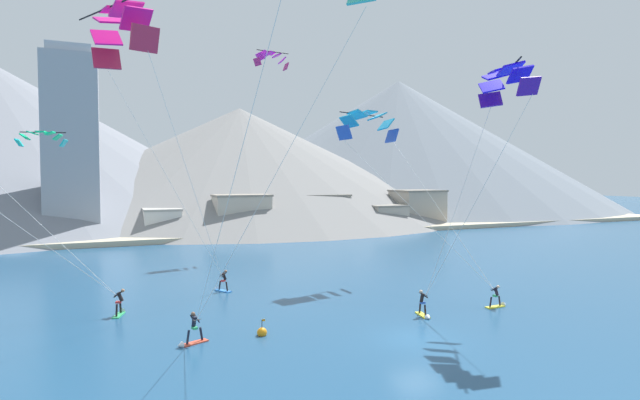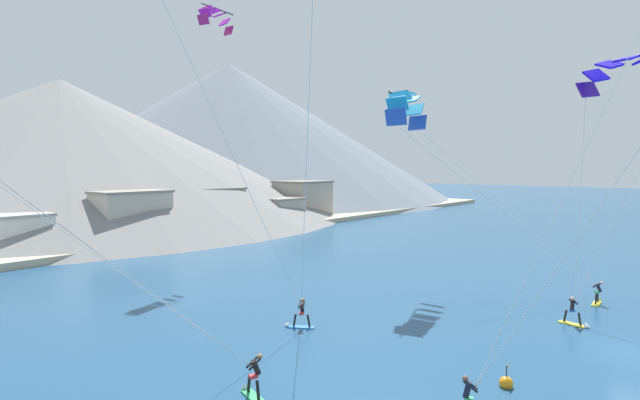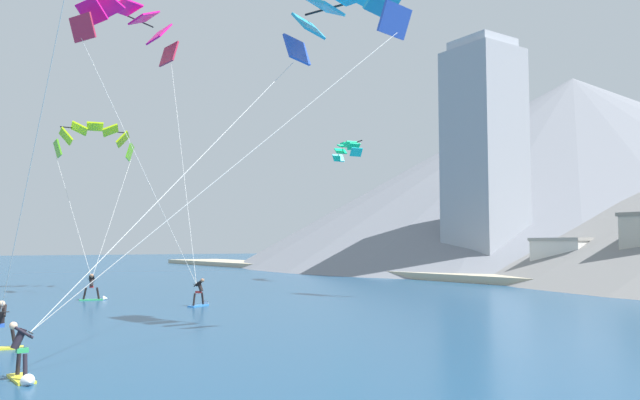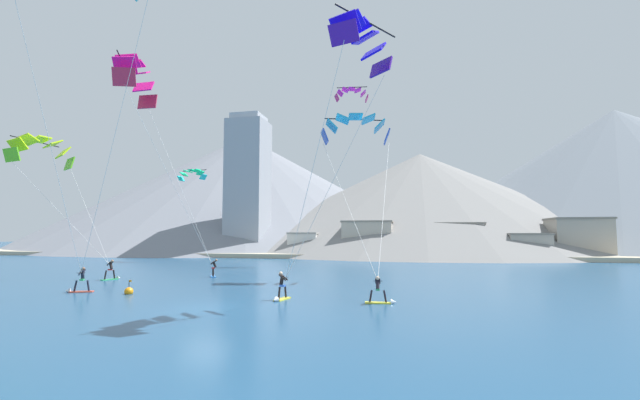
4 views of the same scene
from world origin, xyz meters
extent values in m
plane|color=navy|center=(0.00, 0.00, 0.00)|extent=(400.00, 400.00, 0.00)
cube|color=yellow|center=(2.99, 3.65, 0.04)|extent=(0.70, 1.50, 0.07)
cylinder|color=black|center=(3.06, 4.04, 0.42)|extent=(0.16, 0.26, 0.71)
cylinder|color=black|center=(2.91, 3.26, 0.42)|extent=(0.16, 0.26, 0.71)
cube|color=blue|center=(2.99, 3.65, 0.81)|extent=(0.34, 0.28, 0.12)
cylinder|color=black|center=(2.94, 3.66, 1.14)|extent=(0.35, 0.27, 0.60)
cylinder|color=black|center=(3.06, 3.76, 1.31)|extent=(0.52, 0.17, 0.39)
cylinder|color=black|center=(3.02, 3.53, 1.31)|extent=(0.52, 0.17, 0.39)
cylinder|color=black|center=(3.22, 3.61, 1.28)|extent=(0.13, 0.52, 0.03)
sphere|color=beige|center=(2.87, 3.67, 1.53)|extent=(0.22, 0.22, 0.22)
cone|color=white|center=(2.83, 2.80, 0.10)|extent=(0.41, 0.36, 0.36)
cube|color=#E54C33|center=(-11.10, 3.90, 0.04)|extent=(1.50, 0.96, 0.07)
cylinder|color=black|center=(-10.74, 4.05, 0.43)|extent=(0.27, 0.20, 0.72)
cylinder|color=black|center=(-11.47, 3.75, 0.43)|extent=(0.27, 0.20, 0.72)
cube|color=#33B266|center=(-11.10, 3.90, 0.82)|extent=(0.33, 0.37, 0.12)
cylinder|color=black|center=(-11.12, 3.95, 1.15)|extent=(0.32, 0.39, 0.61)
cylinder|color=black|center=(-10.98, 3.90, 1.32)|extent=(0.27, 0.51, 0.40)
cylinder|color=black|center=(-11.19, 3.81, 1.32)|extent=(0.27, 0.51, 0.40)
cylinder|color=black|center=(-11.01, 3.69, 1.29)|extent=(0.49, 0.23, 0.03)
sphere|color=brown|center=(-11.15, 4.03, 1.54)|extent=(0.22, 0.22, 0.22)
cone|color=white|center=(-11.90, 3.57, 0.10)|extent=(0.42, 0.45, 0.36)
cube|color=#337FDB|center=(-7.19, 15.23, 0.04)|extent=(1.10, 1.47, 0.07)
cylinder|color=black|center=(-6.99, 14.89, 0.42)|extent=(0.22, 0.26, 0.71)
cylinder|color=black|center=(-7.39, 15.58, 0.42)|extent=(0.22, 0.26, 0.71)
cube|color=red|center=(-7.19, 15.23, 0.81)|extent=(0.37, 0.34, 0.12)
cylinder|color=black|center=(-7.10, 15.28, 1.14)|extent=(0.47, 0.39, 0.60)
cylinder|color=black|center=(-7.13, 15.13, 1.31)|extent=(0.48, 0.32, 0.39)
cylinder|color=black|center=(-7.24, 15.33, 1.31)|extent=(0.48, 0.32, 0.39)
cylinder|color=black|center=(-7.34, 15.14, 1.28)|extent=(0.29, 0.47, 0.03)
sphere|color=#9E7051|center=(-6.96, 15.36, 1.50)|extent=(0.22, 0.22, 0.22)
cone|color=white|center=(-7.62, 15.99, 0.10)|extent=(0.46, 0.44, 0.36)
cube|color=#33B266|center=(-14.69, 11.13, 0.04)|extent=(0.85, 1.51, 0.07)
cylinder|color=black|center=(-14.81, 10.75, 0.44)|extent=(0.19, 0.28, 0.76)
cylinder|color=black|center=(-14.57, 11.50, 0.44)|extent=(0.19, 0.28, 0.76)
cube|color=red|center=(-14.69, 11.13, 0.86)|extent=(0.38, 0.33, 0.12)
cylinder|color=black|center=(-14.59, 11.09, 1.20)|extent=(0.49, 0.35, 0.65)
cylinder|color=black|center=(-14.72, 11.01, 1.38)|extent=(0.55, 0.25, 0.42)
cylinder|color=black|center=(-14.65, 11.24, 1.38)|extent=(0.55, 0.25, 0.42)
cylinder|color=black|center=(-14.86, 11.18, 1.35)|extent=(0.19, 0.51, 0.03)
sphere|color=#9E7051|center=(-14.43, 11.04, 1.59)|extent=(0.23, 0.23, 0.23)
cone|color=white|center=(-14.43, 11.96, 0.10)|extent=(0.43, 0.39, 0.36)
cube|color=yellow|center=(8.64, 3.44, 0.04)|extent=(1.46, 0.51, 0.07)
cylinder|color=#231E28|center=(8.25, 3.42, 0.40)|extent=(0.23, 0.12, 0.67)
cylinder|color=#231E28|center=(9.04, 3.46, 0.40)|extent=(0.23, 0.12, 0.67)
cube|color=#33B266|center=(8.64, 3.44, 0.77)|extent=(0.23, 0.29, 0.12)
cylinder|color=#231E28|center=(8.65, 3.35, 1.08)|extent=(0.22, 0.40, 0.57)
cylinder|color=#231E28|center=(8.53, 3.44, 1.24)|extent=(0.10, 0.49, 0.37)
cylinder|color=#231E28|center=(8.75, 3.45, 1.24)|extent=(0.10, 0.49, 0.37)
cylinder|color=black|center=(8.63, 3.63, 1.22)|extent=(0.52, 0.06, 0.03)
sphere|color=beige|center=(8.65, 3.20, 1.43)|extent=(0.21, 0.21, 0.21)
cone|color=white|center=(9.51, 3.48, 0.10)|extent=(0.32, 0.37, 0.36)
cube|color=#421498|center=(8.89, 4.48, 14.00)|extent=(1.45, 1.31, 1.19)
cube|color=#1C0CE9|center=(8.49, 3.94, 14.79)|extent=(1.56, 1.50, 1.10)
cube|color=#1C0CE9|center=(8.09, 3.13, 15.31)|extent=(1.64, 1.55, 0.86)
cube|color=#1C0CE9|center=(7.74, 2.17, 15.50)|extent=(1.69, 1.46, 0.51)
cube|color=#1C0CE9|center=(7.48, 1.18, 15.31)|extent=(1.70, 1.30, 0.86)
cube|color=#1C0CE9|center=(7.35, 0.29, 14.79)|extent=(1.67, 1.02, 1.10)
cube|color=#421498|center=(7.38, -0.38, 14.00)|extent=(1.59, 0.67, 1.19)
cylinder|color=black|center=(8.34, 1.98, 15.67)|extent=(2.91, 4.43, 0.10)
cylinder|color=silver|center=(6.14, 4.12, 7.41)|extent=(5.89, 1.04, 12.26)
cylinder|color=silver|center=(5.33, 1.50, 7.41)|extent=(4.26, 4.25, 12.26)
cylinder|color=silver|center=(-7.26, 1.45, 9.14)|extent=(7.53, 4.54, 15.70)
cylinder|color=silver|center=(-9.85, -0.50, 9.14)|extent=(2.36, 8.42, 15.70)
cube|color=#BF2545|center=(-12.96, 9.73, 17.08)|extent=(1.83, 1.38, 1.60)
cube|color=#F01087|center=(-13.39, 10.36, 18.36)|extent=(2.02, 1.84, 1.43)
cube|color=#F01087|center=(-13.90, 11.45, 19.23)|extent=(2.16, 2.07, 1.01)
cube|color=#F01087|center=(-14.41, 12.81, 19.54)|extent=(2.23, 2.05, 0.41)
cube|color=#F01087|center=(-14.83, 14.21, 19.23)|extent=(2.21, 1.85, 1.01)
cube|color=#F01087|center=(-15.07, 15.39, 18.36)|extent=(2.12, 1.43, 1.43)
cube|color=#BF2545|center=(-15.11, 16.15, 17.08)|extent=(1.97, 0.86, 1.60)
cylinder|color=black|center=(-15.19, 12.55, 19.41)|extent=(3.21, 6.00, 0.10)
cylinder|color=silver|center=(-10.07, 12.39, 8.82)|extent=(5.50, 5.56, 15.09)
cylinder|color=silver|center=(-11.19, 15.74, 8.82)|extent=(7.74, 1.21, 15.09)
cube|color=#60C51F|center=(-25.44, 10.98, 11.18)|extent=(1.76, 0.53, 1.35)
cube|color=#C0EB11|center=(-25.52, 11.59, 12.23)|extent=(1.86, 1.04, 1.27)
cube|color=#C0EB11|center=(-25.43, 12.58, 12.95)|extent=(1.92, 1.43, 0.95)
cube|color=#C0EB11|center=(-25.19, 13.75, 13.21)|extent=(1.92, 1.64, 0.46)
cube|color=#C0EB11|center=(-24.84, 14.90, 12.95)|extent=(1.87, 1.70, 0.95)
cube|color=#C0EB11|center=(-24.46, 15.81, 12.23)|extent=(1.77, 1.54, 1.27)
cube|color=#60C51F|center=(-24.10, 16.32, 11.18)|extent=(1.65, 1.16, 1.35)
cylinder|color=black|center=(-25.90, 13.93, 13.05)|extent=(0.30, 5.43, 0.10)
cylinder|color=silver|center=(-20.10, 11.01, 5.97)|extent=(10.51, 0.35, 9.25)
cylinder|color=silver|center=(-19.40, 13.78, 5.97)|extent=(9.14, 5.24, 9.25)
cube|color=blue|center=(3.12, 15.43, 12.47)|extent=(1.02, 1.52, 1.25)
cube|color=#25ABD8|center=(3.72, 15.69, 13.45)|extent=(1.35, 1.62, 1.08)
cube|color=#25ABD8|center=(4.65, 15.98, 14.11)|extent=(1.53, 1.68, 0.75)
cube|color=#25ABD8|center=(5.77, 16.26, 14.34)|extent=(1.52, 1.71, 0.29)
cube|color=#25ABD8|center=(6.90, 16.48, 14.11)|extent=(1.40, 1.69, 0.75)
cube|color=#25ABD8|center=(7.86, 16.62, 13.45)|extent=(1.12, 1.64, 1.08)
cube|color=blue|center=(8.51, 16.64, 12.47)|extent=(0.71, 1.57, 1.25)
cylinder|color=black|center=(5.62, 16.90, 14.26)|extent=(5.26, 1.95, 0.10)
cylinder|color=silver|center=(5.81, 9.47, 6.56)|extent=(5.68, 11.74, 10.70)
cylinder|color=silver|center=(8.66, 10.11, 6.56)|extent=(0.07, 13.01, 10.70)
cube|color=#15C4C6|center=(-23.59, 37.19, 12.28)|extent=(0.80, 1.23, 0.81)
cube|color=#0BDE89|center=(-23.02, 37.08, 12.90)|extent=(0.98, 1.26, 0.64)
cube|color=#0BDE89|center=(-22.30, 36.92, 13.29)|extent=(1.09, 1.29, 0.41)
cube|color=#0BDE89|center=(-21.49, 36.74, 13.43)|extent=(1.10, 1.29, 0.14)
cube|color=#0BDE89|center=(-20.68, 36.55, 13.29)|extent=(1.10, 1.29, 0.41)
cube|color=#0BDE89|center=(-19.96, 36.38, 12.90)|extent=(1.01, 1.26, 0.64)
cube|color=#15C4C6|center=(-19.40, 36.25, 12.28)|extent=(0.83, 1.22, 0.81)
cylinder|color=black|center=(-21.38, 37.23, 13.42)|extent=(4.39, 1.01, 0.10)
cube|color=#B7206D|center=(4.84, 35.19, 22.06)|extent=(0.54, 1.07, 0.94)
cube|color=#D424D1|center=(4.36, 35.18, 22.77)|extent=(0.84, 1.14, 0.84)
cube|color=#D424D1|center=(3.65, 35.06, 23.25)|extent=(1.05, 1.18, 0.62)
cube|color=#D424D1|center=(2.83, 34.85, 23.42)|extent=(1.14, 1.20, 0.29)
cube|color=#D424D1|center=(2.03, 34.58, 23.25)|extent=(1.17, 1.17, 0.62)
cube|color=#D424D1|center=(1.37, 34.30, 22.77)|extent=(1.07, 1.11, 0.84)
cube|color=#B7206D|center=(0.96, 34.04, 22.06)|extent=(0.84, 1.02, 0.94)
cylinder|color=black|center=(2.95, 34.43, 23.50)|extent=(4.06, 0.53, 0.10)
sphere|color=orange|center=(-7.46, 3.82, 0.15)|extent=(0.56, 0.56, 0.56)
cylinder|color=black|center=(-7.46, 3.82, 0.65)|extent=(0.04, 0.04, 0.44)
cube|color=orange|center=(-7.37, 3.82, 0.83)|extent=(0.18, 0.01, 0.12)
cube|color=#BCAD8E|center=(0.00, 49.68, 0.35)|extent=(180.00, 10.00, 0.70)
cube|color=silver|center=(-8.13, 53.34, 1.95)|extent=(5.07, 6.50, 3.90)
cube|color=#9D9992|center=(-8.13, 53.34, 4.05)|extent=(5.27, 6.76, 0.30)
cube|color=beige|center=(18.07, 54.13, 2.77)|extent=(7.83, 4.69, 5.53)
cube|color=gray|center=(18.07, 54.13, 5.68)|extent=(8.15, 4.88, 0.30)
cube|color=beige|center=(3.17, 50.77, 2.91)|extent=(8.12, 4.77, 5.82)
cube|color=gray|center=(3.17, 50.77, 5.97)|extent=(8.45, 4.96, 0.30)
cube|color=#B7AD9E|center=(27.89, 51.25, 1.88)|extent=(5.95, 6.81, 3.76)
cube|color=gray|center=(27.89, 51.25, 3.91)|extent=(6.19, 7.09, 0.30)
cube|color=#A89E8E|center=(35.71, 52.79, 3.06)|extent=(7.96, 6.85, 6.13)
cube|color=slate|center=(35.71, 52.79, 6.28)|extent=(8.28, 7.13, 0.30)
cube|color=#999EA8|center=(-19.75, 54.55, 12.67)|extent=(7.00, 7.00, 25.35)
cube|color=#A8ADB9|center=(-19.75, 54.55, 25.95)|extent=(5.60, 5.60, 1.20)
cone|color=slate|center=(-40.16, 102.81, 17.11)|extent=(123.08, 123.08, 34.23)
cone|color=slate|center=(62.62, 102.72, 18.25)|extent=(118.52, 118.52, 36.50)
cone|color=gray|center=(12.64, 90.25, 12.21)|extent=(101.49, 101.49, 24.42)
camera|label=1|loc=(-15.11, -22.45, 8.75)|focal=28.00mm
camera|label=2|loc=(-27.66, -2.84, 9.07)|focal=28.00mm
camera|label=3|loc=(26.81, 0.53, 3.55)|focal=35.00mm
camera|label=4|loc=(10.64, -20.98, 3.85)|focal=24.00mm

